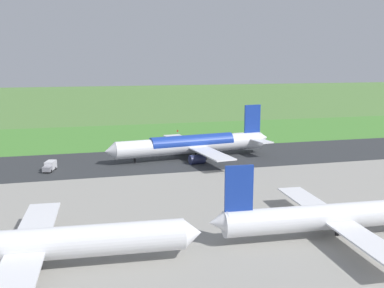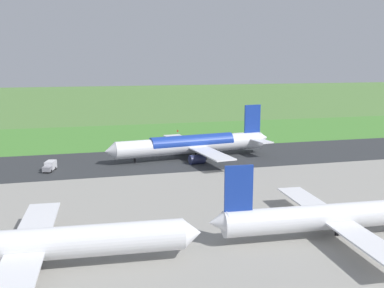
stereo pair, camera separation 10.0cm
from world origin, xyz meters
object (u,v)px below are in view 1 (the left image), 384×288
(traffic_cone_orange, at_px, (166,137))
(airliner_main, at_px, (193,144))
(airliner_parked_far, at_px, (32,244))
(no_stopping_sign, at_px, (178,133))
(service_truck_baggage, at_px, (50,166))
(airliner_parked_mid, at_px, (337,216))

(traffic_cone_orange, bearing_deg, airliner_main, 91.00)
(airliner_parked_far, bearing_deg, no_stopping_sign, -113.29)
(no_stopping_sign, bearing_deg, service_truck_baggage, 44.33)
(airliner_parked_far, relative_size, service_truck_baggage, 7.97)
(airliner_parked_mid, bearing_deg, airliner_parked_far, 0.29)
(airliner_parked_far, distance_m, service_truck_baggage, 60.74)
(traffic_cone_orange, bearing_deg, airliner_parked_far, 68.88)
(airliner_parked_mid, relative_size, service_truck_baggage, 7.41)
(airliner_parked_far, bearing_deg, airliner_main, -121.99)
(service_truck_baggage, height_order, no_stopping_sign, same)
(no_stopping_sign, bearing_deg, airliner_parked_far, 66.71)
(airliner_main, relative_size, traffic_cone_orange, 98.35)
(airliner_parked_mid, bearing_deg, no_stopping_sign, -87.82)
(airliner_parked_far, bearing_deg, traffic_cone_orange, -111.12)
(airliner_main, relative_size, airliner_parked_far, 1.10)
(airliner_main, xyz_separation_m, service_truck_baggage, (42.16, 5.78, -2.95))
(service_truck_baggage, distance_m, traffic_cone_orange, 61.23)
(traffic_cone_orange, bearing_deg, no_stopping_sign, -179.07)
(airliner_main, bearing_deg, service_truck_baggage, 7.81)
(airliner_parked_far, xyz_separation_m, no_stopping_sign, (-45.54, -105.80, -2.36))
(airliner_main, bearing_deg, traffic_cone_orange, -89.00)
(no_stopping_sign, bearing_deg, traffic_cone_orange, 0.93)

